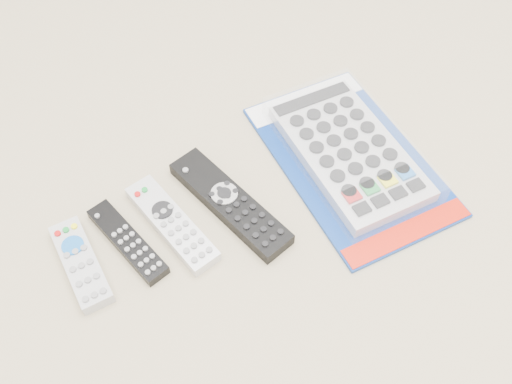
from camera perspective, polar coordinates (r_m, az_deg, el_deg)
remote_small_grey at (r=0.82m, az=-17.11°, el=-6.86°), size 0.06×0.15×0.02m
remote_slim_black at (r=0.82m, az=-12.69°, el=-4.87°), size 0.05×0.16×0.02m
remote_silver_dvd at (r=0.83m, az=-8.40°, el=-3.15°), size 0.05×0.18×0.02m
remote_large_black at (r=0.84m, az=-2.59°, el=-1.11°), size 0.08×0.22×0.02m
jumbo_remote_packaged at (r=0.90m, az=9.33°, el=4.09°), size 0.26×0.37×0.05m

